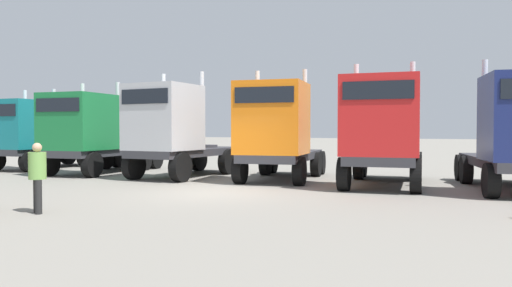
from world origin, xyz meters
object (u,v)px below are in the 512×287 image
(visitor_with_camera, at_px, (37,173))
(semi_truck_green, at_px, (89,132))
(semi_truck_orange, at_px, (276,131))
(semi_truck_red, at_px, (382,131))
(semi_truck_silver, at_px, (173,130))
(semi_truck_teal, at_px, (31,134))

(visitor_with_camera, bearing_deg, semi_truck_green, 71.81)
(semi_truck_orange, relative_size, semi_truck_red, 0.95)
(semi_truck_red, bearing_deg, semi_truck_orange, -102.07)
(semi_truck_green, height_order, semi_truck_red, semi_truck_red)
(semi_truck_silver, bearing_deg, semi_truck_red, 91.68)
(semi_truck_silver, bearing_deg, visitor_with_camera, 13.56)
(semi_truck_teal, distance_m, semi_truck_orange, 13.15)
(semi_truck_green, distance_m, visitor_with_camera, 10.47)
(semi_truck_teal, height_order, visitor_with_camera, semi_truck_teal)
(semi_truck_green, xyz_separation_m, semi_truck_orange, (8.65, 0.88, 0.06))
(visitor_with_camera, bearing_deg, semi_truck_orange, 19.78)
(semi_truck_green, relative_size, semi_truck_orange, 1.05)
(semi_truck_silver, distance_m, semi_truck_red, 8.29)
(semi_truck_red, bearing_deg, semi_truck_green, -95.42)
(visitor_with_camera, bearing_deg, semi_truck_red, -2.19)
(semi_truck_green, height_order, visitor_with_camera, semi_truck_green)
(semi_truck_silver, xyz_separation_m, semi_truck_orange, (4.26, 0.67, -0.03))
(semi_truck_orange, bearing_deg, semi_truck_red, 75.75)
(semi_truck_green, xyz_separation_m, semi_truck_red, (12.68, 0.60, 0.06))
(semi_truck_teal, distance_m, visitor_with_camera, 14.12)
(semi_truck_silver, bearing_deg, semi_truck_teal, -93.83)
(semi_truck_red, bearing_deg, semi_truck_teal, -98.27)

